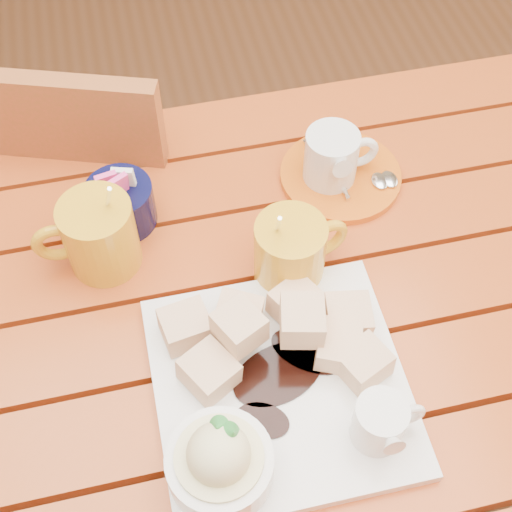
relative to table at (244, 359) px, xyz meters
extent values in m
plane|color=brown|center=(0.00, 0.00, -0.64)|extent=(5.00, 5.00, 0.00)
cube|color=#A84415|center=(0.00, -0.23, 0.09)|extent=(1.20, 0.11, 0.03)
cube|color=#A84415|center=(0.00, -0.11, 0.09)|extent=(1.20, 0.11, 0.03)
cube|color=#A84415|center=(0.00, 0.00, 0.09)|extent=(1.20, 0.11, 0.03)
cube|color=#A84415|center=(0.00, 0.11, 0.09)|extent=(1.20, 0.11, 0.03)
cube|color=#A84415|center=(0.00, 0.23, 0.09)|extent=(1.20, 0.11, 0.03)
cube|color=#A84415|center=(0.00, 0.34, 0.09)|extent=(1.20, 0.11, 0.03)
cube|color=#A84415|center=(0.00, 0.36, 0.04)|extent=(1.12, 0.04, 0.08)
cylinder|color=#A84415|center=(0.55, 0.35, -0.28)|extent=(0.06, 0.06, 0.72)
cube|color=white|center=(0.02, -0.10, 0.12)|extent=(0.29, 0.29, 0.02)
cube|color=#CF7F3F|center=(0.06, -0.06, 0.18)|extent=(0.06, 0.06, 0.04)
cube|color=#CF7F3F|center=(0.06, -0.01, 0.14)|extent=(0.07, 0.07, 0.04)
cube|color=#CF7F3F|center=(0.12, -0.11, 0.14)|extent=(0.07, 0.07, 0.04)
cube|color=#CF7F3F|center=(-0.01, -0.05, 0.18)|extent=(0.07, 0.07, 0.04)
cube|color=#CF7F3F|center=(0.12, -0.05, 0.14)|extent=(0.06, 0.06, 0.04)
cube|color=#CF7F3F|center=(-0.06, -0.08, 0.14)|extent=(0.07, 0.07, 0.04)
cube|color=#CF7F3F|center=(0.10, -0.08, 0.14)|extent=(0.07, 0.07, 0.04)
cube|color=#CF7F3F|center=(-0.07, -0.02, 0.14)|extent=(0.06, 0.06, 0.04)
cube|color=#CF7F3F|center=(-0.01, -0.02, 0.14)|extent=(0.07, 0.07, 0.04)
cylinder|color=white|center=(-0.07, -0.19, 0.15)|extent=(0.11, 0.11, 0.05)
cylinder|color=beige|center=(-0.07, -0.19, 0.16)|extent=(0.09, 0.09, 0.03)
sphere|color=beige|center=(-0.07, -0.19, 0.18)|extent=(0.07, 0.07, 0.07)
cone|color=#2E8D38|center=(-0.05, -0.18, 0.21)|extent=(0.04, 0.04, 0.03)
cone|color=#2E8D38|center=(-0.06, -0.17, 0.21)|extent=(0.03, 0.03, 0.03)
cylinder|color=white|center=(0.11, -0.18, 0.16)|extent=(0.06, 0.06, 0.06)
cylinder|color=black|center=(0.11, -0.18, 0.18)|extent=(0.05, 0.05, 0.01)
cone|color=white|center=(0.11, -0.21, 0.18)|extent=(0.02, 0.02, 0.03)
torus|color=white|center=(0.14, -0.18, 0.16)|extent=(0.04, 0.01, 0.04)
cylinder|color=gold|center=(-0.16, 0.13, 0.16)|extent=(0.09, 0.09, 0.10)
cylinder|color=black|center=(-0.16, 0.13, 0.20)|extent=(0.08, 0.08, 0.01)
torus|color=gold|center=(-0.21, 0.13, 0.16)|extent=(0.06, 0.02, 0.06)
cylinder|color=silver|center=(-0.14, 0.14, 0.20)|extent=(0.03, 0.06, 0.14)
cylinder|color=gold|center=(0.07, 0.05, 0.16)|extent=(0.09, 0.09, 0.10)
cylinder|color=black|center=(0.07, 0.05, 0.20)|extent=(0.08, 0.08, 0.01)
torus|color=gold|center=(0.12, 0.06, 0.16)|extent=(0.06, 0.03, 0.06)
cylinder|color=silver|center=(0.06, 0.06, 0.19)|extent=(0.02, 0.06, 0.13)
cylinder|color=white|center=(0.17, 0.20, 0.15)|extent=(0.07, 0.07, 0.09)
cylinder|color=white|center=(0.17, 0.20, 0.19)|extent=(0.06, 0.06, 0.01)
cone|color=white|center=(0.17, 0.16, 0.18)|extent=(0.03, 0.03, 0.03)
torus|color=white|center=(0.21, 0.20, 0.15)|extent=(0.05, 0.01, 0.05)
cylinder|color=black|center=(-0.12, 0.19, 0.14)|extent=(0.09, 0.09, 0.07)
cube|color=#FC449E|center=(-0.14, 0.19, 0.18)|extent=(0.03, 0.02, 0.04)
cube|color=white|center=(-0.11, 0.19, 0.18)|extent=(0.03, 0.02, 0.04)
cube|color=#FC449E|center=(-0.12, 0.18, 0.18)|extent=(0.03, 0.03, 0.04)
cylinder|color=#D35B12|center=(0.19, 0.20, 0.11)|extent=(0.17, 0.17, 0.01)
cylinder|color=silver|center=(0.17, 0.21, 0.12)|extent=(0.04, 0.12, 0.01)
cylinder|color=silver|center=(0.19, 0.21, 0.12)|extent=(0.02, 0.12, 0.01)
ellipsoid|color=silver|center=(0.23, 0.17, 0.12)|extent=(0.02, 0.03, 0.01)
ellipsoid|color=silver|center=(0.25, 0.17, 0.12)|extent=(0.02, 0.03, 0.01)
cube|color=brown|center=(-0.19, 0.54, -0.21)|extent=(0.54, 0.54, 0.03)
cylinder|color=brown|center=(0.04, 0.65, -0.43)|extent=(0.04, 0.04, 0.42)
cylinder|color=brown|center=(-0.30, 0.76, -0.43)|extent=(0.04, 0.04, 0.42)
cylinder|color=brown|center=(-0.08, 0.31, -0.43)|extent=(0.04, 0.04, 0.42)
cylinder|color=brown|center=(-0.42, 0.42, -0.43)|extent=(0.04, 0.04, 0.42)
cube|color=brown|center=(-0.25, 0.36, 0.03)|extent=(0.41, 0.17, 0.44)
camera|label=1|loc=(-0.08, -0.44, 0.88)|focal=50.00mm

